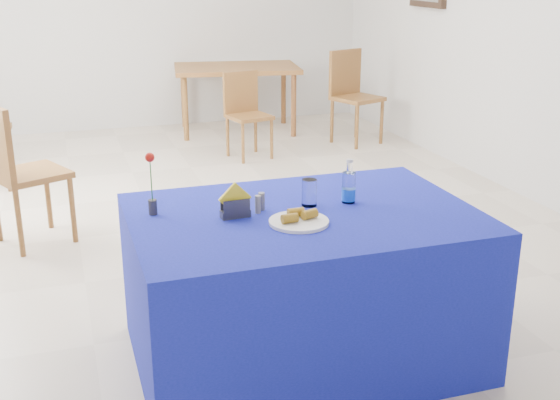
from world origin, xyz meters
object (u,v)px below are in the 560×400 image
(water_bottle, at_px, (349,188))
(plate, at_px, (299,222))
(chair_bg_left, at_px, (245,108))
(chair_bg_right, at_px, (352,90))
(blue_table, at_px, (303,286))
(oak_table, at_px, (236,73))
(chair_win_a, at_px, (16,165))

(water_bottle, bearing_deg, plate, -148.23)
(chair_bg_left, bearing_deg, chair_bg_right, -2.79)
(plate, distance_m, blue_table, 0.42)
(blue_table, xyz_separation_m, water_bottle, (0.25, 0.07, 0.45))
(oak_table, relative_size, chair_bg_left, 1.78)
(plate, relative_size, chair_bg_right, 0.27)
(plate, bearing_deg, chair_bg_right, 63.51)
(chair_bg_left, distance_m, chair_bg_right, 1.27)
(blue_table, bearing_deg, chair_bg_right, 63.56)
(chair_bg_right, bearing_deg, plate, -138.01)
(water_bottle, relative_size, chair_win_a, 0.22)
(blue_table, xyz_separation_m, chair_bg_left, (0.75, 3.79, 0.11))
(plate, height_order, chair_bg_right, chair_bg_right)
(water_bottle, xyz_separation_m, oak_table, (0.69, 4.81, -0.15))
(blue_table, distance_m, water_bottle, 0.52)
(chair_bg_left, bearing_deg, oak_table, 66.44)
(plate, relative_size, chair_bg_left, 0.32)
(blue_table, relative_size, water_bottle, 7.44)
(plate, bearing_deg, chair_bg_left, 78.20)
(chair_bg_left, bearing_deg, chair_win_a, -152.34)
(oak_table, distance_m, chair_bg_left, 1.13)
(water_bottle, relative_size, oak_table, 0.14)
(oak_table, distance_m, chair_bg_right, 1.36)
(oak_table, xyz_separation_m, chair_bg_left, (-0.20, -1.09, -0.19))
(blue_table, distance_m, chair_win_a, 2.39)
(oak_table, relative_size, chair_bg_right, 1.52)
(chair_bg_left, relative_size, chair_win_a, 0.85)
(plate, relative_size, blue_table, 0.17)
(oak_table, height_order, chair_win_a, chair_win_a)
(chair_bg_right, relative_size, chair_win_a, 0.99)
(water_bottle, height_order, oak_table, water_bottle)
(oak_table, bearing_deg, chair_win_a, -128.19)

